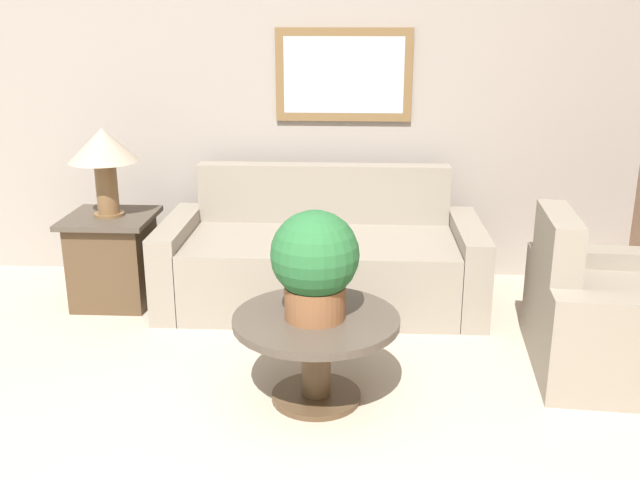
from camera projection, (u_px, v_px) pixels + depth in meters
The scene contains 7 objects.
wall_back at pixel (326, 102), 5.18m from camera, with size 6.58×0.09×2.60m.
couch_main at pixel (322, 261), 4.89m from camera, with size 2.15×0.96×0.89m.
armchair at pixel (619, 321), 3.93m from camera, with size 1.03×1.05×0.89m.
coffee_table at pixel (316, 339), 3.60m from camera, with size 0.84×0.84×0.46m.
side_table at pixel (113, 258), 4.87m from camera, with size 0.58×0.58×0.62m.
table_lamp at pixel (104, 151), 4.65m from camera, with size 0.46×0.46×0.59m.
potted_plant_on_table at pixel (315, 262), 3.47m from camera, with size 0.44×0.44×0.55m.
Camera 1 is at (0.24, -1.90, 1.90)m, focal length 40.00 mm.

